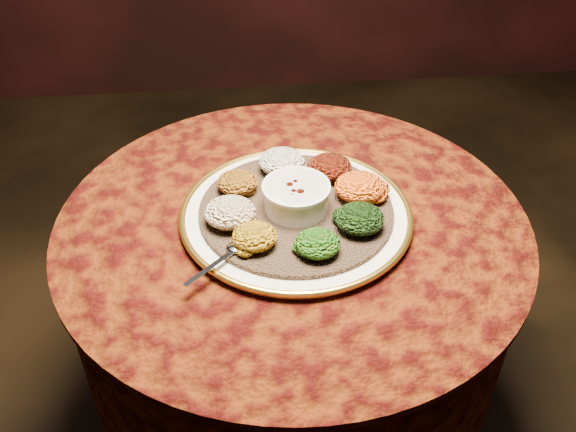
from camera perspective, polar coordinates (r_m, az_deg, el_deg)
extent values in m
plane|color=black|center=(1.85, 0.29, -18.16)|extent=(4.00, 4.00, 0.00)
cylinder|color=black|center=(1.84, 0.29, -17.82)|extent=(0.44, 0.44, 0.04)
cylinder|color=black|center=(1.58, 0.33, -11.42)|extent=(0.12, 0.12, 0.68)
cylinder|color=black|center=(1.32, 0.39, -1.41)|extent=(0.80, 0.80, 0.04)
cylinder|color=#4A1906|center=(1.42, 0.36, -5.87)|extent=(0.93, 0.93, 0.34)
cylinder|color=#4A1906|center=(1.31, 0.39, -0.50)|extent=(0.96, 0.96, 0.01)
cylinder|color=silver|center=(1.30, 0.72, 0.03)|extent=(0.47, 0.47, 0.02)
torus|color=gold|center=(1.29, 0.72, 0.27)|extent=(0.47, 0.47, 0.01)
cylinder|color=brown|center=(1.29, 0.72, 0.51)|extent=(0.51, 0.51, 0.01)
cylinder|color=white|center=(1.27, 0.73, 1.69)|extent=(0.13, 0.13, 0.06)
cylinder|color=white|center=(1.25, 0.74, 2.60)|extent=(0.13, 0.13, 0.01)
cylinder|color=#591404|center=(1.26, 0.74, 2.30)|extent=(0.11, 0.11, 0.01)
ellipsoid|color=silver|center=(1.19, -4.46, -2.80)|extent=(0.05, 0.03, 0.01)
cube|color=silver|center=(1.15, -6.90, -4.55)|extent=(0.10, 0.09, 0.00)
ellipsoid|color=white|center=(1.38, -0.56, 4.86)|extent=(0.10, 0.09, 0.05)
ellipsoid|color=black|center=(1.37, 3.72, 4.39)|extent=(0.09, 0.09, 0.04)
ellipsoid|color=#A5720D|center=(1.31, 6.40, 2.57)|extent=(0.10, 0.10, 0.05)
ellipsoid|color=black|center=(1.23, 6.39, -0.23)|extent=(0.10, 0.09, 0.05)
ellipsoid|color=#8B2B09|center=(1.17, 2.64, -2.44)|extent=(0.08, 0.08, 0.04)
ellipsoid|color=#B98110|center=(1.19, -2.98, -1.83)|extent=(0.08, 0.08, 0.04)
ellipsoid|color=maroon|center=(1.24, -5.17, 0.33)|extent=(0.10, 0.10, 0.05)
ellipsoid|color=#894610|center=(1.32, -4.53, 3.00)|extent=(0.08, 0.08, 0.04)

